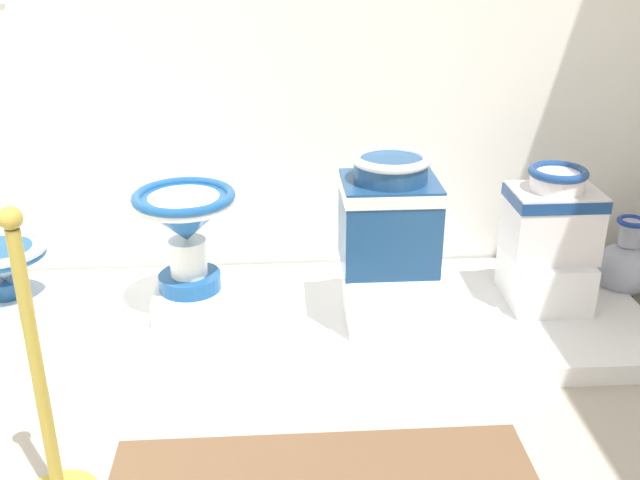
# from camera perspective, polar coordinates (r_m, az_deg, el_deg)

# --- Properties ---
(display_platform) EXTENTS (3.10, 1.00, 0.09)m
(display_platform) POSITION_cam_1_polar(r_m,az_deg,el_deg) (3.23, -2.55, -6.29)
(display_platform) COLOR white
(display_platform) RESTS_ON ground_plane
(plinth_block_squat_floral) EXTENTS (0.35, 0.31, 0.06)m
(plinth_block_squat_floral) POSITION_cam_1_polar(r_m,az_deg,el_deg) (3.42, -22.63, -5.10)
(plinth_block_squat_floral) COLOR white
(plinth_block_squat_floral) RESTS_ON display_platform
(antique_toilet_squat_floral) EXTENTS (0.38, 0.38, 0.29)m
(antique_toilet_squat_floral) POSITION_cam_1_polar(r_m,az_deg,el_deg) (3.33, -23.20, -1.85)
(antique_toilet_squat_floral) COLOR #AABED2
(antique_toilet_squat_floral) RESTS_ON plinth_block_squat_floral
(plinth_block_central_ornate) EXTENTS (0.30, 0.32, 0.11)m
(plinth_block_central_ornate) POSITION_cam_1_polar(r_m,az_deg,el_deg) (3.25, -9.83, -4.51)
(plinth_block_central_ornate) COLOR white
(plinth_block_central_ornate) RESTS_ON display_platform
(antique_toilet_central_ornate) EXTENTS (0.42, 0.42, 0.44)m
(antique_toilet_central_ornate) POSITION_cam_1_polar(r_m,az_deg,el_deg) (3.10, -10.28, 1.36)
(antique_toilet_central_ornate) COLOR #1B5393
(antique_toilet_central_ornate) RESTS_ON plinth_block_central_ornate
(plinth_block_slender_white) EXTENTS (0.34, 0.35, 0.26)m
(plinth_block_slender_white) POSITION_cam_1_polar(r_m,az_deg,el_deg) (3.11, 5.08, -4.01)
(plinth_block_slender_white) COLOR white
(plinth_block_slender_white) RESTS_ON display_platform
(antique_toilet_slender_white) EXTENTS (0.38, 0.33, 0.47)m
(antique_toilet_slender_white) POSITION_cam_1_polar(r_m,az_deg,el_deg) (2.96, 5.33, 2.31)
(antique_toilet_slender_white) COLOR navy
(antique_toilet_slender_white) RESTS_ON plinth_block_slender_white
(plinth_block_broad_patterned) EXTENTS (0.33, 0.37, 0.22)m
(plinth_block_broad_patterned) POSITION_cam_1_polar(r_m,az_deg,el_deg) (3.41, 16.83, -2.78)
(plinth_block_broad_patterned) COLOR white
(plinth_block_broad_patterned) RESTS_ON display_platform
(antique_toilet_broad_patterned) EXTENTS (0.37, 0.28, 0.40)m
(antique_toilet_broad_patterned) POSITION_cam_1_polar(r_m,az_deg,el_deg) (3.30, 17.44, 1.97)
(antique_toilet_broad_patterned) COLOR white
(antique_toilet_broad_patterned) RESTS_ON plinth_block_broad_patterned
(decorative_vase_spare) EXTENTS (0.27, 0.27, 0.41)m
(decorative_vase_spare) POSITION_cam_1_polar(r_m,az_deg,el_deg) (3.71, 22.30, -1.94)
(decorative_vase_spare) COLOR navy
(decorative_vase_spare) RESTS_ON ground_plane
(stanchion_post_near_left) EXTENTS (0.24, 0.24, 0.97)m
(stanchion_post_near_left) POSITION_cam_1_polar(r_m,az_deg,el_deg) (2.36, -20.26, -12.89)
(stanchion_post_near_left) COLOR #B29A38
(stanchion_post_near_left) RESTS_ON ground_plane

